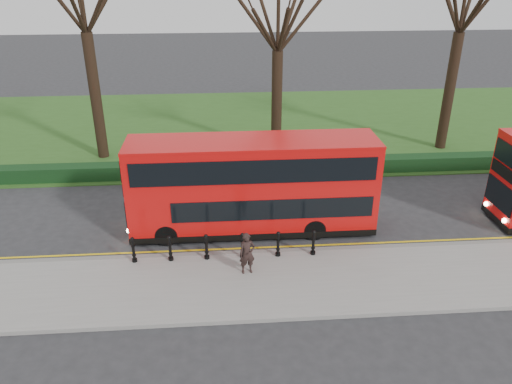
{
  "coord_description": "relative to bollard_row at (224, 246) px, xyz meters",
  "views": [
    {
      "loc": [
        -1.26,
        -17.47,
        10.63
      ],
      "look_at": [
        0.1,
        0.5,
        2.0
      ],
      "focal_mm": 35.0,
      "sensor_mm": 36.0,
      "label": 1
    }
  ],
  "objects": [
    {
      "name": "pavement",
      "position": [
        1.23,
        -1.65,
        -0.57
      ],
      "size": [
        60.0,
        4.0,
        0.15
      ],
      "primitive_type": "cube",
      "color": "gray",
      "rests_on": "ground"
    },
    {
      "name": "bollard_row",
      "position": [
        0.0,
        0.0,
        0.0
      ],
      "size": [
        6.94,
        0.15,
        1.0
      ],
      "color": "black",
      "rests_on": "pavement"
    },
    {
      "name": "tree_mid",
      "position": [
        3.23,
        11.35,
        7.12
      ],
      "size": [
        6.85,
        6.85,
        10.7
      ],
      "color": "black",
      "rests_on": "ground"
    },
    {
      "name": "pedestrian",
      "position": [
        0.8,
        -1.01,
        0.29
      ],
      "size": [
        0.64,
        0.47,
        1.59
      ],
      "primitive_type": "imported",
      "rotation": [
        0.0,
        0.0,
        0.17
      ],
      "color": "black",
      "rests_on": "pavement"
    },
    {
      "name": "bus_lead",
      "position": [
        1.23,
        2.36,
        1.37
      ],
      "size": [
        10.07,
        2.32,
        4.0
      ],
      "color": "red",
      "rests_on": "ground"
    },
    {
      "name": "ground",
      "position": [
        1.23,
        1.35,
        -0.65
      ],
      "size": [
        120.0,
        120.0,
        0.0
      ],
      "primitive_type": "plane",
      "color": "#28282B",
      "rests_on": "ground"
    },
    {
      "name": "kerb",
      "position": [
        1.23,
        0.35,
        -0.57
      ],
      "size": [
        60.0,
        0.25,
        0.16
      ],
      "primitive_type": "cube",
      "color": "slate",
      "rests_on": "ground"
    },
    {
      "name": "yellow_line_outer",
      "position": [
        1.23,
        0.65,
        -0.64
      ],
      "size": [
        60.0,
        0.1,
        0.01
      ],
      "primitive_type": "cube",
      "color": "yellow",
      "rests_on": "ground"
    },
    {
      "name": "hedge",
      "position": [
        1.23,
        8.15,
        -0.25
      ],
      "size": [
        60.0,
        0.9,
        0.8
      ],
      "primitive_type": "cube",
      "color": "black",
      "rests_on": "ground"
    },
    {
      "name": "yellow_line_inner",
      "position": [
        1.23,
        0.85,
        -0.64
      ],
      "size": [
        60.0,
        0.1,
        0.01
      ],
      "primitive_type": "cube",
      "color": "yellow",
      "rests_on": "ground"
    },
    {
      "name": "grass_verge",
      "position": [
        1.23,
        16.35,
        -0.62
      ],
      "size": [
        60.0,
        18.0,
        0.06
      ],
      "primitive_type": "cube",
      "color": "#2B521B",
      "rests_on": "ground"
    }
  ]
}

